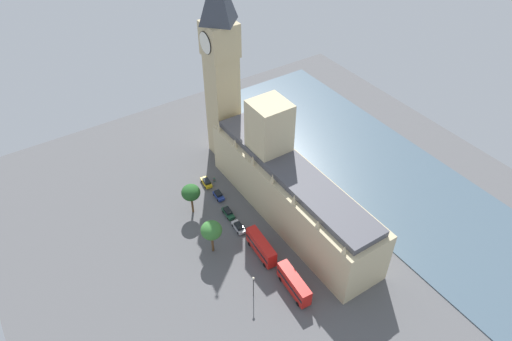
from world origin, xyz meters
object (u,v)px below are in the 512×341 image
parliament_building (287,186)px  pedestrian_opposite_hall (214,179)px  car_blue_midblock (219,195)px  double_decker_bus_corner (261,247)px  street_lamp_kerbside (253,283)px  clock_tower (221,64)px  car_silver_by_river_gate (239,227)px  plane_tree_far_end (211,230)px  car_yellow_cab_leading (206,182)px  car_dark_green_near_tower (228,213)px  plane_tree_trailing (191,193)px  double_decker_bus_under_trees (294,283)px

parliament_building → pedestrian_opposite_hall: size_ratio=32.75×
parliament_building → car_blue_midblock: 20.36m
double_decker_bus_corner → street_lamp_kerbside: street_lamp_kerbside is taller
clock_tower → double_decker_bus_corner: bearing=71.5°
car_blue_midblock → street_lamp_kerbside: size_ratio=0.65×
car_silver_by_river_gate → plane_tree_far_end: size_ratio=0.52×
car_yellow_cab_leading → street_lamp_kerbside: bearing=-97.2°
double_decker_bus_corner → car_dark_green_near_tower: bearing=94.0°
car_blue_midblock → street_lamp_kerbside: street_lamp_kerbside is taller
double_decker_bus_corner → pedestrian_opposite_hall: (-3.45, -28.93, -1.86)m
pedestrian_opposite_hall → car_silver_by_river_gate: bearing=116.3°
pedestrian_opposite_hall → street_lamp_kerbside: size_ratio=0.26×
car_dark_green_near_tower → car_silver_by_river_gate: 5.79m
parliament_building → car_dark_green_near_tower: size_ratio=11.94×
clock_tower → plane_tree_trailing: clock_tower is taller
car_silver_by_river_gate → plane_tree_far_end: plane_tree_far_end is taller
car_blue_midblock → car_dark_green_near_tower: size_ratio=0.90×
car_dark_green_near_tower → plane_tree_trailing: size_ratio=0.53×
car_yellow_cab_leading → double_decker_bus_under_trees: 41.67m
parliament_building → car_yellow_cab_leading: size_ratio=11.79×
clock_tower → car_dark_green_near_tower: clock_tower is taller
parliament_building → double_decker_bus_under_trees: 25.57m
clock_tower → car_blue_midblock: size_ratio=13.27×
clock_tower → car_silver_by_river_gate: (13.61, 29.77, -28.11)m
pedestrian_opposite_hall → clock_tower: bearing=-95.4°
clock_tower → street_lamp_kerbside: clock_tower is taller
car_yellow_cab_leading → plane_tree_trailing: size_ratio=0.53×
parliament_building → street_lamp_kerbside: parliament_building is taller
car_silver_by_river_gate → parliament_building: bearing=-1.5°
car_silver_by_river_gate → street_lamp_kerbside: size_ratio=0.74×
car_blue_midblock → double_decker_bus_under_trees: (0.99, 35.22, 1.75)m
pedestrian_opposite_hall → double_decker_bus_under_trees: bearing=123.0°
pedestrian_opposite_hall → car_blue_midblock: bearing=108.0°
car_blue_midblock → car_silver_by_river_gate: size_ratio=0.88×
car_yellow_cab_leading → double_decker_bus_corner: double_decker_bus_corner is taller
clock_tower → car_silver_by_river_gate: size_ratio=11.65×
parliament_building → clock_tower: bearing=-89.7°
double_decker_bus_under_trees → car_dark_green_near_tower: bearing=-85.0°
car_blue_midblock → pedestrian_opposite_hall: size_ratio=2.46×
plane_tree_far_end → street_lamp_kerbside: bearing=94.1°
car_dark_green_near_tower → parliament_building: bearing=156.1°
plane_tree_far_end → plane_tree_trailing: size_ratio=1.05×
parliament_building → plane_tree_trailing: bearing=-32.9°
clock_tower → plane_tree_trailing: 35.01m
street_lamp_kerbside → double_decker_bus_under_trees: bearing=155.2°
car_yellow_cab_leading → car_dark_green_near_tower: bearing=-88.0°
clock_tower → street_lamp_kerbside: (21.20, 48.35, -24.45)m
car_dark_green_near_tower → car_silver_by_river_gate: size_ratio=0.98×
parliament_building → plane_tree_trailing: (20.46, -13.25, -2.11)m
pedestrian_opposite_hall → plane_tree_trailing: 14.17m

